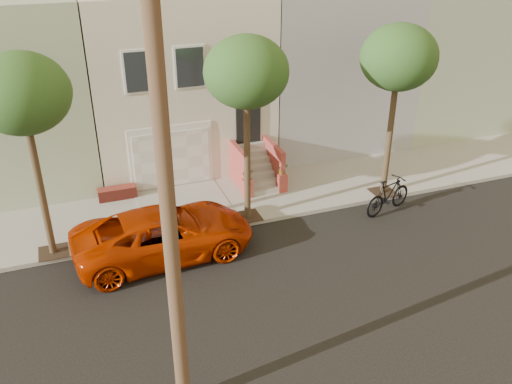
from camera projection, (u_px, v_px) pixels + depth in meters
name	position (u px, v px, depth m)	size (l,w,h in m)	color
ground	(260.00, 290.00, 15.67)	(90.00, 90.00, 0.00)	black
sidewalk	(209.00, 205.00, 20.09)	(40.00, 3.70, 0.15)	#9C998E
house_row	(169.00, 71.00, 23.33)	(33.10, 11.70, 7.00)	beige
tree_left	(22.00, 95.00, 14.82)	(2.70, 2.57, 6.30)	#2D2116
tree_mid	(246.00, 73.00, 16.82)	(2.70, 2.57, 6.30)	#2D2116
tree_right	(399.00, 59.00, 18.52)	(2.70, 2.57, 6.30)	#2D2116
pickup_truck	(164.00, 234.00, 16.94)	(2.58, 5.60, 1.56)	#AE2600
motorcycle	(388.00, 195.00, 19.49)	(0.63, 2.21, 1.33)	black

